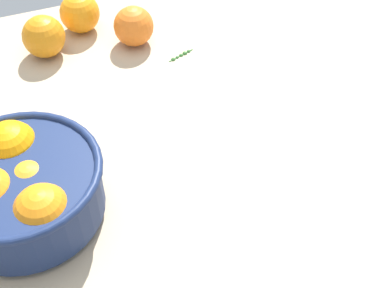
% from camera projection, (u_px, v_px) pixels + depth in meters
% --- Properties ---
extents(ground_plane, '(1.42, 1.09, 0.03)m').
position_uv_depth(ground_plane, '(211.00, 180.00, 0.82)').
color(ground_plane, tan).
extents(fruit_bowl, '(0.23, 0.23, 0.11)m').
position_uv_depth(fruit_bowl, '(20.00, 189.00, 0.72)').
color(fruit_bowl, navy).
rests_on(fruit_bowl, ground_plane).
extents(loose_orange_0, '(0.08, 0.08, 0.08)m').
position_uv_depth(loose_orange_0, '(44.00, 37.00, 0.99)').
color(loose_orange_0, orange).
rests_on(loose_orange_0, ground_plane).
extents(loose_orange_3, '(0.08, 0.08, 0.08)m').
position_uv_depth(loose_orange_3, '(134.00, 26.00, 1.01)').
color(loose_orange_3, orange).
rests_on(loose_orange_3, ground_plane).
extents(loose_orange_4, '(0.08, 0.08, 0.08)m').
position_uv_depth(loose_orange_4, '(80.00, 13.00, 1.04)').
color(loose_orange_4, orange).
rests_on(loose_orange_4, ground_plane).
extents(herb_sprig_0, '(0.05, 0.02, 0.01)m').
position_uv_depth(herb_sprig_0, '(181.00, 54.00, 1.01)').
color(herb_sprig_0, '#376D32').
rests_on(herb_sprig_0, ground_plane).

